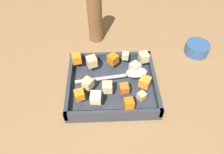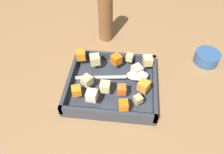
{
  "view_description": "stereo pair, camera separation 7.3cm",
  "coord_description": "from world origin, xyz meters",
  "px_view_note": "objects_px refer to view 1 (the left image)",
  "views": [
    {
      "loc": [
        -0.03,
        -0.5,
        0.61
      ],
      "look_at": [
        -0.01,
        -0.01,
        0.06
      ],
      "focal_mm": 35.39,
      "sensor_mm": 36.0,
      "label": 1
    },
    {
      "loc": [
        0.05,
        -0.49,
        0.61
      ],
      "look_at": [
        -0.01,
        -0.01,
        0.06
      ],
      "focal_mm": 35.39,
      "sensor_mm": 36.0,
      "label": 2
    }
  ],
  "objects_px": {
    "small_prep_bowl": "(197,48)",
    "baking_dish": "(112,85)",
    "serving_spoon": "(133,73)",
    "pepper_mill": "(95,17)"
  },
  "relations": [
    {
      "from": "small_prep_bowl",
      "to": "baking_dish",
      "type": "bearing_deg",
      "value": -153.74
    },
    {
      "from": "baking_dish",
      "to": "small_prep_bowl",
      "type": "height_order",
      "value": "baking_dish"
    },
    {
      "from": "serving_spoon",
      "to": "small_prep_bowl",
      "type": "xyz_separation_m",
      "value": [
        0.28,
        0.16,
        -0.04
      ]
    },
    {
      "from": "serving_spoon",
      "to": "small_prep_bowl",
      "type": "height_order",
      "value": "serving_spoon"
    },
    {
      "from": "pepper_mill",
      "to": "small_prep_bowl",
      "type": "xyz_separation_m",
      "value": [
        0.41,
        -0.11,
        -0.09
      ]
    },
    {
      "from": "baking_dish",
      "to": "pepper_mill",
      "type": "height_order",
      "value": "pepper_mill"
    },
    {
      "from": "pepper_mill",
      "to": "small_prep_bowl",
      "type": "height_order",
      "value": "pepper_mill"
    },
    {
      "from": "baking_dish",
      "to": "serving_spoon",
      "type": "relative_size",
      "value": 1.22
    },
    {
      "from": "baking_dish",
      "to": "serving_spoon",
      "type": "bearing_deg",
      "value": 12.47
    },
    {
      "from": "serving_spoon",
      "to": "pepper_mill",
      "type": "height_order",
      "value": "pepper_mill"
    }
  ]
}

